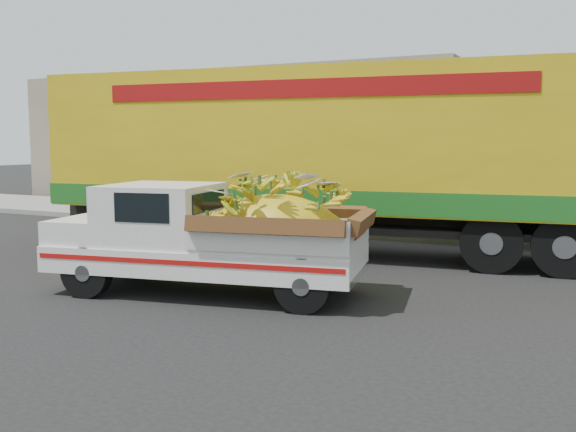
% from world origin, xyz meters
% --- Properties ---
extents(ground, '(100.00, 100.00, 0.00)m').
position_xyz_m(ground, '(0.00, 0.00, 0.00)').
color(ground, black).
rests_on(ground, ground).
extents(curb, '(60.00, 0.25, 0.15)m').
position_xyz_m(curb, '(0.00, 7.28, 0.07)').
color(curb, gray).
rests_on(curb, ground).
extents(sidewalk, '(60.00, 4.00, 0.14)m').
position_xyz_m(sidewalk, '(0.00, 9.38, 0.07)').
color(sidewalk, gray).
rests_on(sidewalk, ground).
extents(building_left, '(18.00, 6.00, 5.00)m').
position_xyz_m(building_left, '(-8.00, 15.28, 2.50)').
color(building_left, gray).
rests_on(building_left, ground).
extents(pickup_truck, '(5.05, 2.65, 1.69)m').
position_xyz_m(pickup_truck, '(0.22, 0.75, 0.91)').
color(pickup_truck, black).
rests_on(pickup_truck, ground).
extents(semi_trailer, '(12.04, 4.00, 3.80)m').
position_xyz_m(semi_trailer, '(-0.02, 4.83, 2.12)').
color(semi_trailer, black).
rests_on(semi_trailer, ground).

